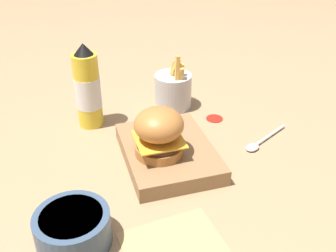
# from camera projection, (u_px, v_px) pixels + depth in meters

# --- Properties ---
(ground_plane) EXTENTS (6.00, 6.00, 0.00)m
(ground_plane) POSITION_uv_depth(u_px,v_px,m) (190.00, 149.00, 0.90)
(ground_plane) COLOR #9E7A56
(serving_board) EXTENTS (0.25, 0.19, 0.04)m
(serving_board) POSITION_uv_depth(u_px,v_px,m) (168.00, 152.00, 0.86)
(serving_board) COLOR olive
(serving_board) RESTS_ON ground_plane
(burger) EXTENTS (0.10, 0.10, 0.10)m
(burger) POSITION_uv_depth(u_px,v_px,m) (159.00, 132.00, 0.80)
(burger) COLOR #AD6B33
(burger) RESTS_ON serving_board
(ketchup_bottle) EXTENTS (0.06, 0.06, 0.21)m
(ketchup_bottle) POSITION_uv_depth(u_px,v_px,m) (88.00, 89.00, 0.95)
(ketchup_bottle) COLOR yellow
(ketchup_bottle) RESTS_ON ground_plane
(fries_basket) EXTENTS (0.10, 0.10, 0.15)m
(fries_basket) POSITION_uv_depth(u_px,v_px,m) (173.00, 90.00, 1.06)
(fries_basket) COLOR #B7B7BC
(fries_basket) RESTS_ON ground_plane
(side_bowl) EXTENTS (0.13, 0.13, 0.06)m
(side_bowl) POSITION_uv_depth(u_px,v_px,m) (73.00, 228.00, 0.65)
(side_bowl) COLOR #384C66
(side_bowl) RESTS_ON ground_plane
(spoon) EXTENTS (0.09, 0.14, 0.01)m
(spoon) POSITION_uv_depth(u_px,v_px,m) (259.00, 143.00, 0.92)
(spoon) COLOR silver
(spoon) RESTS_ON ground_plane
(ketchup_puddle) EXTENTS (0.04, 0.04, 0.00)m
(ketchup_puddle) POSITION_uv_depth(u_px,v_px,m) (214.00, 118.00, 1.02)
(ketchup_puddle) COLOR #B21E14
(ketchup_puddle) RESTS_ON ground_plane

